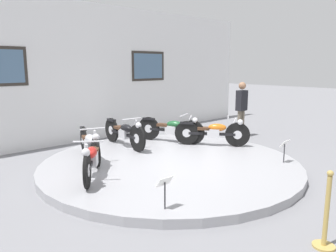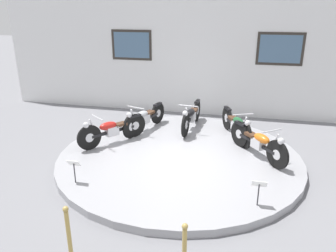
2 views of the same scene
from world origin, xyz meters
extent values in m
plane|color=slate|center=(0.00, 0.00, 0.00)|extent=(60.00, 60.00, 0.00)
cylinder|color=#99999E|center=(0.00, 0.00, 0.08)|extent=(5.76, 5.76, 0.16)
cube|color=white|center=(0.00, 3.82, 2.06)|extent=(14.00, 0.20, 4.12)
cube|color=#2D2823|center=(-2.40, 3.71, 2.27)|extent=(1.40, 0.02, 1.00)
cube|color=slate|center=(-2.40, 3.70, 2.27)|extent=(1.24, 0.02, 0.84)
cube|color=#2D2823|center=(2.40, 3.71, 2.27)|extent=(1.40, 0.02, 1.00)
cube|color=slate|center=(2.40, 3.70, 2.27)|extent=(1.24, 0.02, 0.84)
cylinder|color=black|center=(-2.20, -0.24, 0.48)|extent=(0.43, 0.54, 0.64)
cylinder|color=silver|center=(-2.20, -0.24, 0.48)|extent=(0.19, 0.22, 0.22)
cylinder|color=black|center=(-1.39, 0.83, 0.48)|extent=(0.43, 0.54, 0.64)
cylinder|color=silver|center=(-1.39, 0.83, 0.48)|extent=(0.19, 0.22, 0.22)
cube|color=black|center=(-1.79, 0.30, 0.48)|extent=(0.81, 1.03, 0.07)
cube|color=silver|center=(-1.82, 0.27, 0.50)|extent=(0.35, 0.38, 0.24)
ellipsoid|color=red|center=(-1.88, 0.19, 0.66)|extent=(0.47, 0.52, 0.20)
cube|color=#472D1E|center=(-1.66, 0.47, 0.62)|extent=(0.35, 0.38, 0.07)
cube|color=black|center=(-1.39, 0.83, 0.75)|extent=(0.30, 0.35, 0.06)
cylinder|color=silver|center=(-2.11, -0.12, 0.68)|extent=(0.19, 0.23, 0.54)
cylinder|color=silver|center=(-2.05, -0.03, 0.94)|extent=(0.45, 0.35, 0.03)
sphere|color=silver|center=(-2.24, -0.29, 0.82)|extent=(0.15, 0.15, 0.15)
cylinder|color=black|center=(-1.47, 0.73, 0.48)|extent=(0.25, 0.63, 0.64)
cylinder|color=silver|center=(-1.47, 0.73, 0.48)|extent=(0.13, 0.23, 0.23)
cylinder|color=black|center=(-1.06, 2.01, 0.48)|extent=(0.25, 0.63, 0.64)
cylinder|color=silver|center=(-1.06, 2.01, 0.48)|extent=(0.13, 0.23, 0.23)
cube|color=black|center=(-1.27, 1.37, 0.48)|extent=(0.44, 1.21, 0.07)
cube|color=silver|center=(-1.28, 1.33, 0.50)|extent=(0.29, 0.37, 0.24)
ellipsoid|color=#B2B5BA|center=(-1.31, 1.24, 0.66)|extent=(0.35, 0.52, 0.20)
cube|color=#472D1E|center=(-1.20, 1.58, 0.62)|extent=(0.29, 0.37, 0.07)
cube|color=black|center=(-1.06, 2.01, 0.76)|extent=(0.20, 0.37, 0.06)
cylinder|color=silver|center=(-1.42, 0.87, 0.68)|extent=(0.12, 0.25, 0.54)
cylinder|color=silver|center=(-1.39, 0.97, 0.94)|extent=(0.52, 0.19, 0.03)
sphere|color=silver|center=(-1.49, 0.67, 0.82)|extent=(0.15, 0.15, 0.15)
cylinder|color=black|center=(-0.06, 1.14, 0.50)|extent=(0.11, 0.68, 0.68)
cylinder|color=silver|center=(-0.06, 1.14, 0.50)|extent=(0.09, 0.24, 0.24)
cylinder|color=black|center=(0.06, 2.49, 0.50)|extent=(0.11, 0.68, 0.68)
cylinder|color=silver|center=(0.06, 2.49, 0.50)|extent=(0.09, 0.24, 0.24)
cube|color=black|center=(0.00, 1.81, 0.50)|extent=(0.18, 1.24, 0.07)
cube|color=silver|center=(0.00, 1.77, 0.52)|extent=(0.23, 0.34, 0.24)
ellipsoid|color=black|center=(-0.01, 1.67, 0.68)|extent=(0.26, 0.50, 0.20)
cube|color=#472D1E|center=(0.02, 2.03, 0.64)|extent=(0.23, 0.34, 0.07)
cube|color=black|center=(0.06, 2.49, 0.79)|extent=(0.13, 0.37, 0.06)
cylinder|color=silver|center=(-0.05, 1.29, 0.70)|extent=(0.07, 0.25, 0.54)
cylinder|color=silver|center=(-0.04, 1.40, 0.96)|extent=(0.54, 0.08, 0.03)
sphere|color=silver|center=(-0.06, 1.08, 0.84)|extent=(0.15, 0.15, 0.15)
cylinder|color=black|center=(1.53, 0.75, 0.49)|extent=(0.31, 0.64, 0.67)
cylinder|color=silver|center=(1.53, 0.75, 0.49)|extent=(0.15, 0.24, 0.23)
cylinder|color=black|center=(1.00, 1.99, 0.49)|extent=(0.31, 0.64, 0.67)
cylinder|color=silver|center=(1.00, 1.99, 0.49)|extent=(0.15, 0.24, 0.23)
cube|color=black|center=(1.27, 1.37, 0.49)|extent=(0.55, 1.17, 0.07)
cube|color=silver|center=(1.28, 1.33, 0.51)|extent=(0.31, 0.37, 0.24)
ellipsoid|color=#1E562D|center=(1.32, 1.24, 0.67)|extent=(0.39, 0.53, 0.20)
cube|color=#472D1E|center=(1.18, 1.57, 0.63)|extent=(0.31, 0.37, 0.07)
cube|color=black|center=(1.00, 1.99, 0.78)|extent=(0.23, 0.37, 0.06)
cylinder|color=silver|center=(1.47, 0.89, 0.69)|extent=(0.14, 0.25, 0.54)
cylinder|color=silver|center=(1.43, 0.99, 0.95)|extent=(0.51, 0.24, 0.03)
sphere|color=silver|center=(1.55, 0.69, 0.83)|extent=(0.15, 0.15, 0.15)
cylinder|color=black|center=(2.21, -0.24, 0.49)|extent=(0.44, 0.55, 0.65)
cylinder|color=silver|center=(2.21, -0.24, 0.49)|extent=(0.19, 0.22, 0.23)
cylinder|color=black|center=(1.38, 0.83, 0.49)|extent=(0.44, 0.55, 0.65)
cylinder|color=silver|center=(1.38, 0.83, 0.49)|extent=(0.19, 0.22, 0.23)
cube|color=black|center=(1.79, 0.30, 0.49)|extent=(0.82, 1.02, 0.07)
cube|color=silver|center=(1.82, 0.27, 0.51)|extent=(0.35, 0.38, 0.24)
ellipsoid|color=#D16619|center=(1.88, 0.19, 0.67)|extent=(0.47, 0.51, 0.20)
cube|color=#472D1E|center=(1.66, 0.47, 0.63)|extent=(0.35, 0.38, 0.07)
cube|color=black|center=(1.38, 0.83, 0.76)|extent=(0.30, 0.35, 0.06)
cylinder|color=silver|center=(2.12, -0.12, 0.69)|extent=(0.19, 0.23, 0.54)
cylinder|color=silver|center=(2.05, -0.03, 0.95)|extent=(0.45, 0.36, 0.03)
sphere|color=silver|center=(2.24, -0.28, 0.83)|extent=(0.15, 0.15, 0.15)
cylinder|color=#333338|center=(-1.78, -1.80, 0.37)|extent=(0.02, 0.02, 0.42)
cube|color=white|center=(-1.78, -1.80, 0.60)|extent=(0.26, 0.11, 0.15)
cylinder|color=#333338|center=(1.78, -1.80, 0.37)|extent=(0.02, 0.02, 0.42)
cube|color=white|center=(1.78, -1.80, 0.60)|extent=(0.26, 0.11, 0.15)
cylinder|color=tan|center=(-0.80, -3.75, 0.47)|extent=(0.06, 0.06, 0.95)
sphere|color=tan|center=(-0.80, -3.75, 0.98)|extent=(0.08, 0.08, 0.08)
sphere|color=tan|center=(0.80, -3.75, 0.98)|extent=(0.08, 0.08, 0.08)
camera|label=1|loc=(-4.86, -5.24, 2.29)|focal=35.00mm
camera|label=2|loc=(1.35, -7.04, 3.51)|focal=35.00mm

